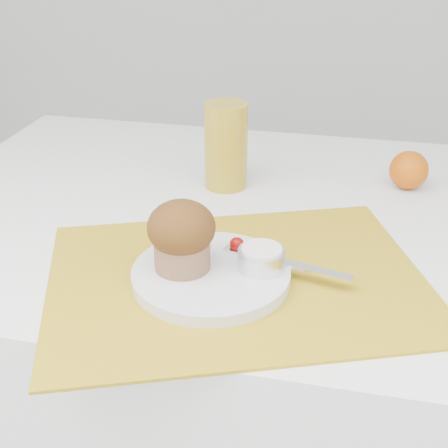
% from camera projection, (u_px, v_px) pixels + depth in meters
% --- Properties ---
extents(table, '(1.20, 0.80, 0.75)m').
position_uv_depth(table, '(258.00, 384.00, 1.21)').
color(table, white).
rests_on(table, ground).
extents(placemat, '(0.61, 0.53, 0.00)m').
position_uv_depth(placemat, '(237.00, 279.00, 0.85)').
color(placemat, '#B89419').
rests_on(placemat, table).
extents(plate, '(0.27, 0.27, 0.02)m').
position_uv_depth(plate, '(211.00, 275.00, 0.84)').
color(plate, silver).
rests_on(plate, placemat).
extents(ramekin, '(0.07, 0.07, 0.03)m').
position_uv_depth(ramekin, '(261.00, 259.00, 0.83)').
color(ramekin, silver).
rests_on(ramekin, plate).
extents(cream, '(0.07, 0.07, 0.01)m').
position_uv_depth(cream, '(262.00, 250.00, 0.83)').
color(cream, white).
rests_on(cream, ramekin).
extents(raspberry_near, '(0.02, 0.02, 0.02)m').
position_uv_depth(raspberry_near, '(237.00, 244.00, 0.88)').
color(raspberry_near, '#5E0402').
rests_on(raspberry_near, plate).
extents(raspberry_far, '(0.02, 0.02, 0.02)m').
position_uv_depth(raspberry_far, '(248.00, 258.00, 0.85)').
color(raspberry_far, '#50020E').
rests_on(raspberry_far, plate).
extents(butter_knife, '(0.18, 0.06, 0.00)m').
position_uv_depth(butter_knife, '(286.00, 263.00, 0.85)').
color(butter_knife, white).
rests_on(butter_knife, plate).
extents(orange, '(0.07, 0.07, 0.07)m').
position_uv_depth(orange, '(409.00, 170.00, 1.11)').
color(orange, '#CB5707').
rests_on(orange, table).
extents(juice_glass, '(0.10, 0.10, 0.15)m').
position_uv_depth(juice_glass, '(226.00, 146.00, 1.10)').
color(juice_glass, '#B49721').
rests_on(juice_glass, table).
extents(muffin, '(0.09, 0.09, 0.10)m').
position_uv_depth(muffin, '(182.00, 235.00, 0.82)').
color(muffin, '#8D6244').
rests_on(muffin, plate).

